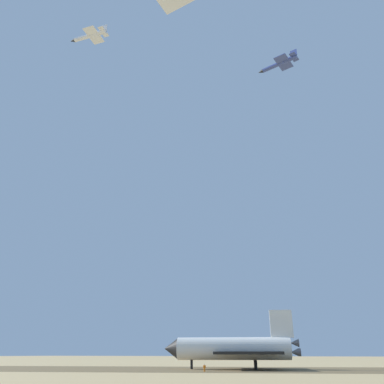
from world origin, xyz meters
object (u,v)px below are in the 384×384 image
Objects in this scene: chase_jet_left_wing at (279,64)px; ground_crew_near_nose at (204,368)px; space_shuttle at (231,349)px; chase_jet_right_wing at (90,36)px.

chase_jet_left_wing is 8.86× the size of ground_crew_near_nose.
ground_crew_near_nose is (23.70, 17.55, -99.94)m from chase_jet_left_wing.
space_shuttle is 116.79m from chase_jet_right_wing.
chase_jet_right_wing is (62.00, 30.49, 9.95)m from chase_jet_left_wing.
chase_jet_left_wing is at bearing -158.57° from chase_jet_right_wing.
chase_jet_left_wing is at bearing 104.95° from ground_crew_near_nose.
chase_jet_left_wing reaches higher than space_shuttle.
space_shuttle reaches higher than ground_crew_near_nose.
ground_crew_near_nose is at bearing 69.48° from space_shuttle.
chase_jet_left_wing is at bearing 162.77° from space_shuttle.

